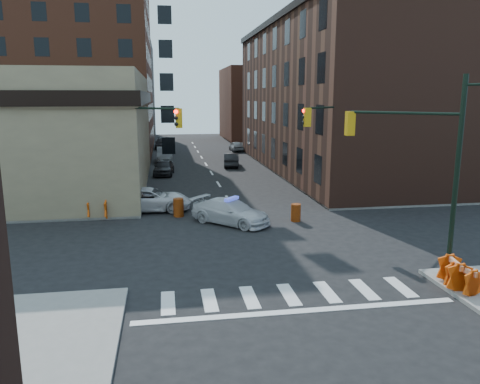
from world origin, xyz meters
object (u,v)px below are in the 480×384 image
object	(u,v)px
parked_car_enear	(231,160)
parked_car_wfar	(165,154)
pedestrian_a	(110,194)
barricade_se_a	(463,279)
police_car	(231,212)
parked_car_wnear	(164,167)
pickup	(150,199)
pedestrian_b	(40,193)
barrel_bank	(179,207)
barrel_road	(296,213)
barricade_nw_a	(90,202)

from	to	relation	value
parked_car_enear	parked_car_wfar	bearing A→B (deg)	-28.67
pedestrian_a	barricade_se_a	size ratio (longest dim) A/B	1.34
police_car	parked_car_wnear	distance (m)	18.53
pickup	parked_car_enear	xyz separation A→B (m)	(7.99, 18.43, -0.04)
police_car	parked_car_wfar	distance (m)	27.69
pickup	parked_car_enear	distance (m)	20.09
parked_car_wfar	pedestrian_b	size ratio (longest dim) A/B	2.64
pedestrian_b	barricade_se_a	world-z (taller)	pedestrian_b
pedestrian_a	barrel_bank	distance (m)	5.31
barrel_bank	parked_car_wfar	bearing A→B (deg)	91.63
police_car	barrel_road	bearing A→B (deg)	-48.03
barricade_se_a	barrel_road	bearing A→B (deg)	5.36
parked_car_wfar	barricade_nw_a	world-z (taller)	parked_car_wfar
parked_car_enear	pedestrian_a	world-z (taller)	pedestrian_a
police_car	barrel_bank	size ratio (longest dim) A/B	4.30
barricade_nw_a	pedestrian_b	bearing A→B (deg)	174.83
parked_car_wnear	parked_car_enear	distance (m)	8.22
pickup	pedestrian_b	bearing A→B (deg)	80.02
parked_car_enear	pedestrian_b	xyz separation A→B (m)	(-15.10, -16.83, 0.38)
barrel_bank	barricade_se_a	size ratio (longest dim) A/B	0.91
parked_car_wfar	pedestrian_a	distance (m)	22.66
parked_car_wnear	parked_car_enear	size ratio (longest dim) A/B	1.01
pedestrian_a	barricade_nw_a	size ratio (longest dim) A/B	1.29
pedestrian_a	pedestrian_b	world-z (taller)	pedestrian_b
parked_car_enear	pedestrian_a	size ratio (longest dim) A/B	2.55
pedestrian_a	barrel_road	bearing A→B (deg)	4.57
parked_car_wfar	pedestrian_b	bearing A→B (deg)	-109.86
barricade_se_a	pickup	bearing A→B (deg)	27.18
parked_car_enear	barricade_nw_a	xyz separation A→B (m)	(-11.77, -18.02, -0.07)
pedestrian_b	barricade_nw_a	bearing A→B (deg)	-16.30
barrel_bank	barricade_nw_a	world-z (taller)	barrel_bank
parked_car_wfar	barrel_road	bearing A→B (deg)	-73.95
pedestrian_a	barricade_nw_a	world-z (taller)	pedestrian_a
parked_car_wfar	barricade_nw_a	xyz separation A→B (m)	(-4.85, -23.09, -0.17)
police_car	parked_car_wfar	world-z (taller)	parked_car_wfar
barrel_road	barricade_se_a	size ratio (longest dim) A/B	0.83
police_car	pickup	world-z (taller)	pickup
parked_car_wfar	barrel_road	xyz separation A→B (m)	(7.59, -27.52, -0.29)
parked_car_enear	barrel_road	bearing A→B (deg)	99.21
barrel_road	barricade_nw_a	bearing A→B (deg)	160.36
pickup	barrel_road	xyz separation A→B (m)	(8.65, -4.03, -0.23)
parked_car_wfar	barrel_road	size ratio (longest dim) A/B	4.75
barricade_se_a	pedestrian_b	bearing A→B (deg)	37.66
parked_car_wnear	parked_car_enear	bearing A→B (deg)	36.66
parked_car_wfar	parked_car_wnear	bearing A→B (deg)	-90.12
parked_car_enear	barricade_nw_a	world-z (taller)	parked_car_enear
police_car	barrel_bank	xyz separation A→B (m)	(-2.95, 2.15, -0.14)
barrel_road	parked_car_wfar	bearing A→B (deg)	105.42
barrel_road	pedestrian_b	bearing A→B (deg)	160.34
pedestrian_b	barrel_road	world-z (taller)	pedestrian_b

